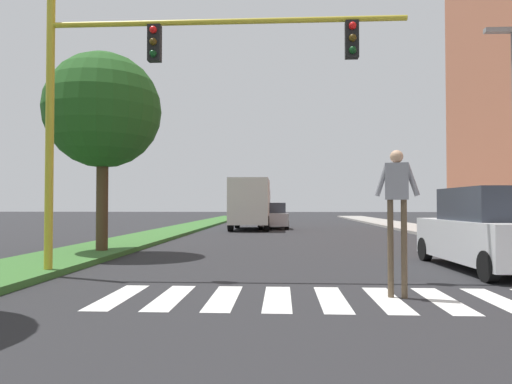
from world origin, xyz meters
TOP-DOWN VIEW (x-y plane):
  - ground_plane at (0.00, 30.00)m, footprint 140.00×140.00m
  - crosswalk at (0.00, 8.89)m, footprint 7.65×2.20m
  - median_strip at (-6.90, 28.00)m, footprint 2.51×64.00m
  - tree_mid at (-6.41, 15.36)m, footprint 3.59×3.59m
  - sidewalk_right at (7.61, 28.00)m, footprint 3.00×64.00m
  - traffic_light_gantry at (-3.69, 11.08)m, footprint 7.88×0.30m
  - street_lamp_right at (7.01, 17.44)m, footprint 1.02×0.24m
  - pedestrian_performer at (1.12, 9.07)m, footprint 0.74×0.32m
  - suv_crossing at (4.12, 12.55)m, footprint 2.13×4.67m
  - sedan_midblock at (-1.44, 31.82)m, footprint 2.12×4.49m
  - truck_box_delivery at (-2.75, 30.25)m, footprint 2.40×6.20m

SIDE VIEW (x-z plane):
  - ground_plane at x=0.00m, z-range 0.00..0.00m
  - crosswalk at x=0.00m, z-range 0.00..0.01m
  - median_strip at x=-6.90m, z-range 0.00..0.15m
  - sidewalk_right at x=7.61m, z-range 0.00..0.15m
  - sedan_midblock at x=-1.44m, z-range -0.06..1.62m
  - suv_crossing at x=4.12m, z-range -0.05..1.92m
  - truck_box_delivery at x=-2.75m, z-range 0.08..3.18m
  - pedestrian_performer at x=1.12m, z-range 0.42..2.91m
  - traffic_light_gantry at x=-3.69m, z-range 1.32..7.32m
  - tree_mid at x=-6.41m, z-range 1.41..7.57m
  - street_lamp_right at x=7.01m, z-range 0.84..8.34m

